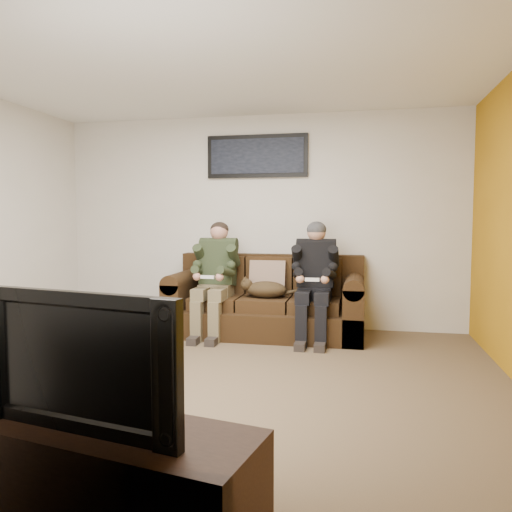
% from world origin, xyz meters
% --- Properties ---
extents(floor, '(5.00, 5.00, 0.00)m').
position_xyz_m(floor, '(0.00, 0.00, 0.00)').
color(floor, brown).
rests_on(floor, ground).
extents(ceiling, '(5.00, 5.00, 0.00)m').
position_xyz_m(ceiling, '(0.00, 0.00, 2.60)').
color(ceiling, silver).
rests_on(ceiling, ground).
extents(wall_back, '(5.00, 0.00, 5.00)m').
position_xyz_m(wall_back, '(0.00, 2.25, 1.30)').
color(wall_back, beige).
rests_on(wall_back, ground).
extents(wall_front, '(5.00, 0.00, 5.00)m').
position_xyz_m(wall_front, '(0.00, -2.25, 1.30)').
color(wall_front, beige).
rests_on(wall_front, ground).
extents(sofa, '(2.21, 0.95, 0.90)m').
position_xyz_m(sofa, '(0.19, 1.83, 0.34)').
color(sofa, black).
rests_on(sofa, ground).
extents(throw_pillow, '(0.42, 0.20, 0.42)m').
position_xyz_m(throw_pillow, '(0.19, 1.87, 0.64)').
color(throw_pillow, '#886C59').
rests_on(throw_pillow, sofa).
extents(throw_blanket, '(0.45, 0.22, 0.08)m').
position_xyz_m(throw_blanket, '(-0.48, 2.11, 0.90)').
color(throw_blanket, '#C3AF8F').
rests_on(throw_blanket, sofa).
extents(person_left, '(0.51, 0.87, 1.30)m').
position_xyz_m(person_left, '(-0.38, 1.64, 0.73)').
color(person_left, brown).
rests_on(person_left, sofa).
extents(person_right, '(0.51, 0.86, 1.31)m').
position_xyz_m(person_right, '(0.76, 1.64, 0.73)').
color(person_right, black).
rests_on(person_right, sofa).
extents(cat, '(0.66, 0.26, 0.24)m').
position_xyz_m(cat, '(0.19, 1.66, 0.54)').
color(cat, '#4A361D').
rests_on(cat, sofa).
extents(framed_poster, '(1.25, 0.05, 0.52)m').
position_xyz_m(framed_poster, '(-0.01, 2.22, 2.10)').
color(framed_poster, black).
rests_on(framed_poster, wall_back).
extents(tv_stand, '(1.54, 0.75, 0.46)m').
position_xyz_m(tv_stand, '(0.13, -1.95, 0.23)').
color(tv_stand, black).
rests_on(tv_stand, ground).
extents(television, '(1.01, 0.32, 0.58)m').
position_xyz_m(television, '(0.13, -1.95, 0.75)').
color(television, black).
rests_on(television, tv_stand).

